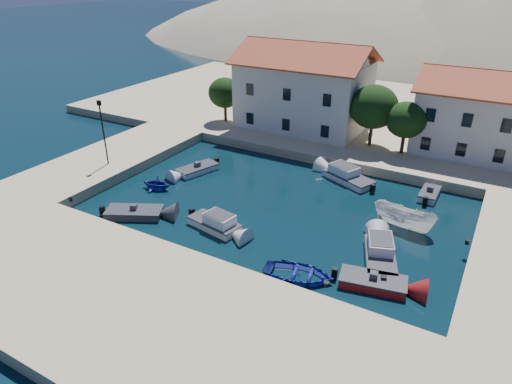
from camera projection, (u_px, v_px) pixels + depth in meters
ground at (210, 268)px, 30.71m from camera, size 400.00×400.00×0.00m
quay_south at (148, 315)px, 25.83m from camera, size 52.00×12.00×1.00m
quay_west at (113, 159)px, 46.69m from camera, size 8.00×20.00×1.00m
quay_north at (390, 118)px, 59.11m from camera, size 80.00×36.00×1.00m
building_left at (304, 84)px, 52.47m from camera, size 14.70×9.45×9.70m
building_mid at (472, 111)px, 45.57m from camera, size 10.50×8.40×8.30m
trees at (388, 112)px, 46.32m from camera, size 37.30×5.30×6.45m
lamppost at (103, 127)px, 42.57m from camera, size 0.35×0.25×6.22m
bollards at (273, 238)px, 31.96m from camera, size 29.36×9.56×0.30m
motorboat_grey_sw at (134, 213)px, 36.92m from camera, size 4.90×3.82×1.25m
cabin_cruiser_south at (214, 223)px, 35.16m from camera, size 4.53×2.53×1.60m
rowboat_south at (298, 278)px, 29.73m from camera, size 5.17×4.16×0.95m
motorboat_red_se at (373, 282)px, 28.86m from camera, size 4.45×2.64×1.25m
cabin_cruiser_east at (380, 255)px, 31.20m from camera, size 3.48×5.21×1.60m
boat_east at (403, 227)px, 35.44m from camera, size 5.25×2.75×1.93m
motorboat_white_ne at (429, 194)px, 39.90m from camera, size 1.46×3.08×1.25m
rowboat_west at (157, 189)px, 41.54m from camera, size 3.16×2.86×1.44m
motorboat_white_west at (198, 169)px, 44.77m from camera, size 2.99×4.47×1.25m
cabin_cruiser_north at (349, 177)px, 42.70m from camera, size 5.39×3.95×1.60m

